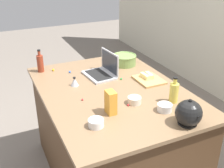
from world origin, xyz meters
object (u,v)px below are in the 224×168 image
ramekin_medium (96,123)px  ramekin_wide (134,100)px  bottle_oil (174,92)px  butter_stick_left (145,76)px  ramekin_small (165,107)px  kitchen_timer (75,82)px  cutting_board (149,80)px  laptop (103,71)px  mixing_bowl_large (124,60)px  kettle (189,114)px  butter_stick_right (149,75)px  bottle_soy (40,63)px  candy_bag (111,102)px

ramekin_medium → ramekin_wide: size_ratio=1.02×
bottle_oil → ramekin_medium: bottle_oil is taller
bottle_oil → butter_stick_left: bearing=178.2°
ramekin_small → ramekin_wide: size_ratio=1.04×
kitchen_timer → ramekin_small: bearing=34.1°
cutting_board → ramekin_small: bearing=-19.4°
bottle_oil → ramekin_wide: bearing=-110.8°
laptop → mixing_bowl_large: 0.34m
mixing_bowl_large → kettle: (1.13, -0.11, 0.02)m
ramekin_medium → kettle: bearing=67.9°
kettle → mixing_bowl_large: bearing=174.4°
laptop → kitchen_timer: bearing=-72.1°
butter_stick_left → ramekin_wide: (0.33, -0.29, -0.01)m
laptop → butter_stick_right: 0.43m
bottle_oil → ramekin_small: (0.08, -0.13, -0.06)m
kitchen_timer → cutting_board: bearing=73.5°
bottle_soy → ramekin_medium: 1.09m
kettle → butter_stick_left: size_ratio=1.94×
butter_stick_right → candy_bag: candy_bag is taller
bottle_oil → butter_stick_right: bottle_oil is taller
laptop → ramekin_wide: (0.58, 0.01, -0.02)m
mixing_bowl_large → ramekin_wide: mixing_bowl_large is taller
candy_bag → kitchen_timer: bearing=-170.2°
laptop → candy_bag: laptop is taller
cutting_board → candy_bag: bearing=-56.7°
cutting_board → ramekin_medium: ramekin_medium is taller
laptop → butter_stick_right: (0.25, 0.35, -0.01)m
laptop → ramekin_small: 0.79m
bottle_oil → bottle_soy: bearing=-142.4°
mixing_bowl_large → bottle_soy: size_ratio=1.09×
mixing_bowl_large → bottle_oil: size_ratio=1.16×
kettle → cutting_board: (-0.69, 0.13, -0.07)m
ramekin_medium → candy_bag: (-0.11, 0.16, 0.06)m
bottle_oil → ramekin_wide: bottle_oil is taller
kettle → cutting_board: kettle is taller
butter_stick_right → ramekin_small: (0.52, -0.19, -0.01)m
ramekin_wide → bottle_oil: bearing=69.2°
ramekin_wide → cutting_board: bearing=133.6°
kettle → butter_stick_right: 0.74m
laptop → ramekin_medium: (0.75, -0.37, -0.02)m
kettle → candy_bag: bearing=-130.0°
bottle_oil → laptop: bearing=-157.2°
butter_stick_right → kitchen_timer: kitchen_timer is taller
bottle_soy → kettle: (1.31, 0.69, -0.01)m
bottle_soy → ramekin_medium: bottle_soy is taller
butter_stick_left → kitchen_timer: size_ratio=1.43×
bottle_oil → candy_bag: bearing=-96.1°
kettle → ramekin_wide: (-0.39, -0.18, -0.05)m
mixing_bowl_large → ramekin_medium: mixing_bowl_large is taller
bottle_soy → butter_stick_right: 1.03m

